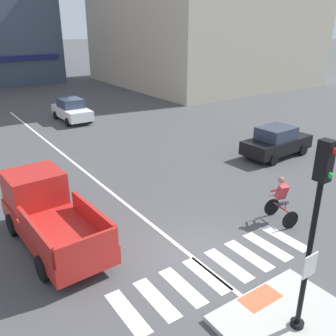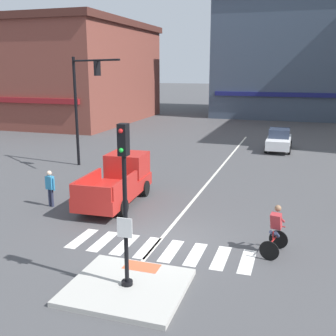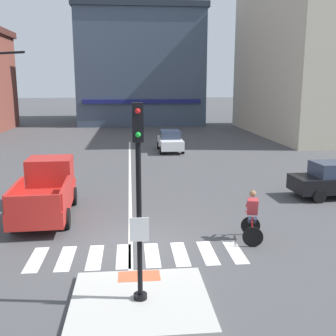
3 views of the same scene
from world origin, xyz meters
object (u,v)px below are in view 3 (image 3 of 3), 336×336
object	(u,v)px
car_white_eastbound_distant	(170,141)
cyclist	(252,215)
car_black_cross_right	(336,180)
signal_pole	(139,185)
pickup_truck_red_westbound_near	(47,190)

from	to	relation	value
car_white_eastbound_distant	cyclist	size ratio (longest dim) A/B	2.44
car_black_cross_right	car_white_eastbound_distant	world-z (taller)	same
signal_pole	cyclist	size ratio (longest dim) A/B	2.72
signal_pole	pickup_truck_red_westbound_near	size ratio (longest dim) A/B	0.88
car_white_eastbound_distant	pickup_truck_red_westbound_near	distance (m)	16.21
car_black_cross_right	car_white_eastbound_distant	xyz separation A→B (m)	(-6.30, 13.62, 0.00)
cyclist	car_white_eastbound_distant	bearing A→B (deg)	92.75
signal_pole	car_black_cross_right	bearing A→B (deg)	42.46
signal_pole	car_black_cross_right	size ratio (longest dim) A/B	1.10
car_black_cross_right	pickup_truck_red_westbound_near	distance (m)	12.80
signal_pole	car_black_cross_right	distance (m)	12.68
car_black_cross_right	pickup_truck_red_westbound_near	bearing A→B (deg)	-174.37
signal_pole	cyclist	xyz separation A→B (m)	(3.81, 3.68, -2.04)
cyclist	pickup_truck_red_westbound_near	bearing A→B (deg)	154.39
signal_pole	car_white_eastbound_distant	bearing A→B (deg)	82.45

